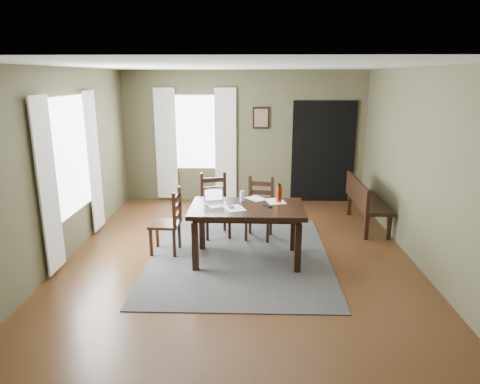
{
  "coord_description": "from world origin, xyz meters",
  "views": [
    {
      "loc": [
        0.18,
        -5.85,
        2.57
      ],
      "look_at": [
        0.0,
        0.3,
        0.9
      ],
      "focal_mm": 32.0,
      "sensor_mm": 36.0,
      "label": 1
    }
  ],
  "objects_px": {
    "water_bottle": "(279,194)",
    "chair_back_right": "(259,209)",
    "bench": "(364,199)",
    "laptop": "(214,199)",
    "chair_end": "(168,222)",
    "chair_back_left": "(215,206)",
    "dining_table": "(247,213)"
  },
  "relations": [
    {
      "from": "dining_table",
      "to": "chair_end",
      "type": "bearing_deg",
      "value": 169.12
    },
    {
      "from": "chair_back_right",
      "to": "bench",
      "type": "bearing_deg",
      "value": 28.62
    },
    {
      "from": "dining_table",
      "to": "chair_back_left",
      "type": "distance_m",
      "value": 1.15
    },
    {
      "from": "bench",
      "to": "water_bottle",
      "type": "bearing_deg",
      "value": 129.29
    },
    {
      "from": "dining_table",
      "to": "chair_back_right",
      "type": "height_order",
      "value": "chair_back_right"
    },
    {
      "from": "chair_back_right",
      "to": "chair_end",
      "type": "bearing_deg",
      "value": -143.22
    },
    {
      "from": "chair_back_left",
      "to": "bench",
      "type": "height_order",
      "value": "chair_back_left"
    },
    {
      "from": "dining_table",
      "to": "chair_end",
      "type": "xyz_separation_m",
      "value": [
        -1.17,
        0.24,
        -0.23
      ]
    },
    {
      "from": "bench",
      "to": "laptop",
      "type": "bearing_deg",
      "value": 118.06
    },
    {
      "from": "bench",
      "to": "laptop",
      "type": "height_order",
      "value": "laptop"
    },
    {
      "from": "dining_table",
      "to": "chair_back_right",
      "type": "bearing_deg",
      "value": 78.81
    },
    {
      "from": "chair_back_left",
      "to": "chair_back_right",
      "type": "bearing_deg",
      "value": -23.07
    },
    {
      "from": "bench",
      "to": "chair_back_left",
      "type": "bearing_deg",
      "value": 101.43
    },
    {
      "from": "chair_back_left",
      "to": "chair_back_right",
      "type": "xyz_separation_m",
      "value": [
        0.73,
        -0.09,
        -0.02
      ]
    },
    {
      "from": "water_bottle",
      "to": "dining_table",
      "type": "bearing_deg",
      "value": -153.38
    },
    {
      "from": "chair_back_left",
      "to": "water_bottle",
      "type": "bearing_deg",
      "value": -53.98
    },
    {
      "from": "chair_end",
      "to": "chair_back_right",
      "type": "height_order",
      "value": "chair_back_right"
    },
    {
      "from": "chair_end",
      "to": "laptop",
      "type": "distance_m",
      "value": 0.79
    },
    {
      "from": "chair_back_left",
      "to": "laptop",
      "type": "xyz_separation_m",
      "value": [
        0.06,
        -0.82,
        0.35
      ]
    },
    {
      "from": "chair_end",
      "to": "chair_back_left",
      "type": "xyz_separation_m",
      "value": [
        0.63,
        0.76,
        0.03
      ]
    },
    {
      "from": "water_bottle",
      "to": "chair_back_right",
      "type": "bearing_deg",
      "value": 111.35
    },
    {
      "from": "chair_end",
      "to": "chair_back_right",
      "type": "bearing_deg",
      "value": 119.29
    },
    {
      "from": "chair_end",
      "to": "bench",
      "type": "bearing_deg",
      "value": 114.71
    },
    {
      "from": "chair_back_left",
      "to": "bench",
      "type": "xyz_separation_m",
      "value": [
        2.57,
        0.52,
        -0.0
      ]
    },
    {
      "from": "laptop",
      "to": "water_bottle",
      "type": "height_order",
      "value": "water_bottle"
    },
    {
      "from": "chair_back_right",
      "to": "laptop",
      "type": "xyz_separation_m",
      "value": [
        -0.67,
        -0.73,
        0.37
      ]
    },
    {
      "from": "water_bottle",
      "to": "chair_end",
      "type": "bearing_deg",
      "value": 179.71
    },
    {
      "from": "chair_back_left",
      "to": "chair_end",
      "type": "bearing_deg",
      "value": -145.94
    },
    {
      "from": "water_bottle",
      "to": "bench",
      "type": "bearing_deg",
      "value": 39.29
    },
    {
      "from": "dining_table",
      "to": "chair_end",
      "type": "distance_m",
      "value": 1.21
    },
    {
      "from": "bench",
      "to": "laptop",
      "type": "xyz_separation_m",
      "value": [
        -2.51,
        -1.34,
        0.36
      ]
    },
    {
      "from": "chair_end",
      "to": "laptop",
      "type": "height_order",
      "value": "laptop"
    }
  ]
}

